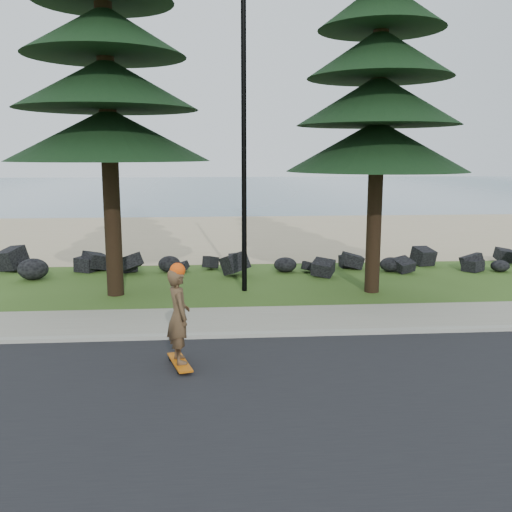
{
  "coord_description": "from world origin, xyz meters",
  "views": [
    {
      "loc": [
        -0.88,
        -12.23,
        3.77
      ],
      "look_at": [
        0.07,
        0.0,
        1.55
      ],
      "focal_mm": 40.0,
      "sensor_mm": 36.0,
      "label": 1
    }
  ],
  "objects": [
    {
      "name": "ground",
      "position": [
        0.0,
        0.0,
        0.0
      ],
      "size": [
        160.0,
        160.0,
        0.0
      ],
      "primitive_type": "plane",
      "color": "#335019",
      "rests_on": "ground"
    },
    {
      "name": "road",
      "position": [
        0.0,
        -4.5,
        0.01
      ],
      "size": [
        160.0,
        7.0,
        0.02
      ],
      "primitive_type": "cube",
      "color": "black",
      "rests_on": "ground"
    },
    {
      "name": "kerb",
      "position": [
        0.0,
        -0.9,
        0.05
      ],
      "size": [
        160.0,
        0.2,
        0.1
      ],
      "primitive_type": "cube",
      "color": "#A4A394",
      "rests_on": "ground"
    },
    {
      "name": "sidewalk",
      "position": [
        0.0,
        0.2,
        0.04
      ],
      "size": [
        160.0,
        2.0,
        0.08
      ],
      "primitive_type": "cube",
      "color": "gray",
      "rests_on": "ground"
    },
    {
      "name": "beach_sand",
      "position": [
        0.0,
        14.5,
        0.01
      ],
      "size": [
        160.0,
        15.0,
        0.01
      ],
      "primitive_type": "cube",
      "color": "tan",
      "rests_on": "ground"
    },
    {
      "name": "ocean",
      "position": [
        0.0,
        51.0,
        0.0
      ],
      "size": [
        160.0,
        58.0,
        0.01
      ],
      "primitive_type": "cube",
      "color": "#3E6577",
      "rests_on": "ground"
    },
    {
      "name": "seawall_boulders",
      "position": [
        0.0,
        5.6,
        0.0
      ],
      "size": [
        60.0,
        2.4,
        1.1
      ],
      "primitive_type": null,
      "color": "black",
      "rests_on": "ground"
    },
    {
      "name": "lamp_post",
      "position": [
        0.0,
        3.2,
        4.13
      ],
      "size": [
        0.25,
        0.14,
        8.14
      ],
      "color": "black",
      "rests_on": "ground"
    },
    {
      "name": "skateboarder",
      "position": [
        -1.49,
        -2.5,
        0.95
      ],
      "size": [
        0.56,
        1.04,
        1.89
      ],
      "rotation": [
        0.0,
        0.0,
        1.85
      ],
      "color": "#BA590A",
      "rests_on": "ground"
    }
  ]
}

